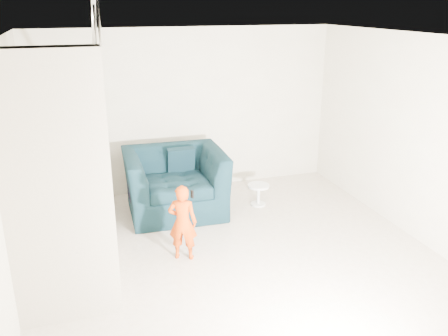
{
  "coord_description": "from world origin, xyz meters",
  "views": [
    {
      "loc": [
        -1.76,
        -4.8,
        3.06
      ],
      "look_at": [
        0.15,
        1.2,
        0.85
      ],
      "focal_mm": 38.0,
      "sensor_mm": 36.0,
      "label": 1
    }
  ],
  "objects_px": {
    "toddler": "(183,222)",
    "staircase": "(63,197)",
    "armchair": "(175,182)",
    "side_table": "(258,191)"
  },
  "relations": [
    {
      "from": "toddler",
      "to": "staircase",
      "type": "relative_size",
      "value": 0.27
    },
    {
      "from": "armchair",
      "to": "toddler",
      "type": "bearing_deg",
      "value": -96.36
    },
    {
      "from": "toddler",
      "to": "side_table",
      "type": "relative_size",
      "value": 2.86
    },
    {
      "from": "armchair",
      "to": "side_table",
      "type": "height_order",
      "value": "armchair"
    },
    {
      "from": "side_table",
      "to": "staircase",
      "type": "xyz_separation_m",
      "value": [
        -2.87,
        -1.1,
        0.72
      ]
    },
    {
      "from": "armchair",
      "to": "toddler",
      "type": "xyz_separation_m",
      "value": [
        -0.21,
        -1.42,
        0.01
      ]
    },
    {
      "from": "armchair",
      "to": "staircase",
      "type": "bearing_deg",
      "value": -139.05
    },
    {
      "from": "staircase",
      "to": "toddler",
      "type": "bearing_deg",
      "value": -6.46
    },
    {
      "from": "side_table",
      "to": "staircase",
      "type": "bearing_deg",
      "value": -158.98
    },
    {
      "from": "armchair",
      "to": "staircase",
      "type": "distance_m",
      "value": 2.07
    }
  ]
}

